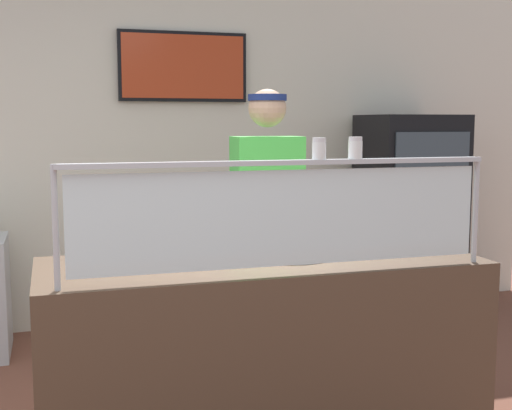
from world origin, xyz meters
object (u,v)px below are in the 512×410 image
pepper_flake_shaker (355,149)px  worker_figure (268,225)px  pizza_tray (290,252)px  parmesan_shaker (319,150)px  pizza_server (291,249)px  drink_fridge (409,216)px

pepper_flake_shaker → worker_figure: size_ratio=0.05×
pizza_tray → worker_figure: 0.62m
parmesan_shaker → pepper_flake_shaker: (0.16, 0.00, 0.00)m
pizza_server → worker_figure: worker_figure is taller
pizza_tray → pizza_server: size_ratio=1.52×
pizza_server → pepper_flake_shaker: 0.61m
pizza_server → worker_figure: bearing=93.8°
pizza_server → worker_figure: size_ratio=0.16×
drink_fridge → pizza_tray: bearing=-132.1°
pizza_tray → pizza_server: bearing=-103.3°
pizza_tray → worker_figure: (0.09, 0.61, 0.04)m
pizza_server → parmesan_shaker: 0.59m
pizza_tray → pepper_flake_shaker: (0.15, -0.37, 0.50)m
worker_figure → pizza_server: bearing=-98.4°
pizza_server → drink_fridge: size_ratio=0.17×
worker_figure → pepper_flake_shaker: bearing=-86.2°
pizza_tray → pizza_server: pizza_server is taller
pizza_tray → parmesan_shaker: parmesan_shaker is taller
parmesan_shaker → pepper_flake_shaker: 0.16m
pizza_tray → pizza_server: (-0.00, -0.02, 0.02)m
parmesan_shaker → drink_fridge: size_ratio=0.05×
pizza_tray → parmesan_shaker: bearing=-91.5°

